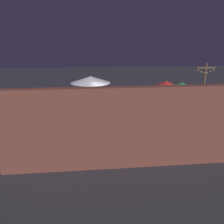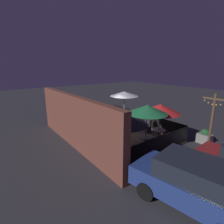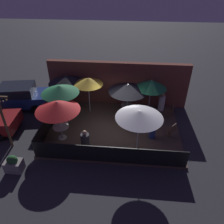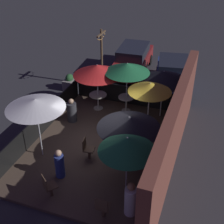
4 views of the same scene
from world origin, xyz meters
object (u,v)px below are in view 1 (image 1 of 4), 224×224
patio_umbrella_0 (182,87)px  patio_umbrella_5 (72,104)px  patio_umbrella_6 (200,100)px  patio_chair_0 (43,137)px  patio_umbrella_2 (107,103)px  patio_umbrella_4 (164,97)px  patio_umbrella_3 (91,80)px  patron_2 (52,144)px  planter_box (176,105)px  dining_table_2 (107,133)px  patron_1 (76,119)px  patron_0 (136,110)px  light_post (203,88)px  dining_table_1 (165,112)px  dining_table_0 (178,120)px  patio_chair_2 (55,121)px  patio_chair_1 (100,122)px  patio_umbrella_1 (167,86)px

patio_umbrella_0 → patio_umbrella_5: bearing=17.4°
patio_umbrella_6 → patio_chair_0: bearing=-3.7°
patio_umbrella_2 → patio_umbrella_4: 2.36m
patio_umbrella_3 → patron_2: (1.57, 4.06, -1.75)m
planter_box → dining_table_2: bearing=44.3°
patron_1 → patron_0: bearing=-110.3°
patio_chair_0 → light_post: bearing=21.0°
dining_table_1 → patron_1: size_ratio=0.71×
patio_umbrella_3 → dining_table_1: 4.40m
patio_umbrella_2 → patio_chair_0: patio_umbrella_2 is taller
patio_umbrella_4 → dining_table_2: 2.82m
patio_umbrella_4 → dining_table_2: size_ratio=3.18×
dining_table_1 → light_post: light_post is taller
patio_umbrella_6 → planter_box: 5.72m
patio_umbrella_0 → patio_chair_0: 6.63m
dining_table_2 → light_post: 6.84m
planter_box → light_post: bearing=120.1°
patio_umbrella_3 → dining_table_0: bearing=153.7°
patio_umbrella_4 → patio_chair_0: (5.00, -0.14, -1.63)m
patron_1 → patio_umbrella_0: bearing=-139.1°
dining_table_2 → patio_chair_2: patio_chair_2 is taller
patio_umbrella_6 → patron_2: size_ratio=1.83×
dining_table_0 → patron_2: 6.13m
patio_umbrella_4 → dining_table_2: patio_umbrella_4 is taller
patio_umbrella_0 → patron_2: size_ratio=1.97×
patio_chair_0 → patio_umbrella_2: bearing=-0.0°
patio_chair_1 → patio_chair_2: size_ratio=1.00×
dining_table_0 → patio_chair_2: 6.11m
patio_umbrella_1 → patio_chair_0: 6.74m
patio_umbrella_6 → dining_table_2: bearing=-6.6°
dining_table_2 → light_post: size_ratio=0.22×
patio_umbrella_4 → patio_chair_0: bearing=-1.6°
patio_umbrella_4 → patron_0: (0.38, -3.40, -1.63)m
dining_table_2 → patio_chair_2: bearing=-38.9°
dining_table_1 → patio_umbrella_1: bearing=0.0°
patron_0 → patron_1: patron_1 is taller
patron_0 → patio_umbrella_2: bearing=-82.8°
patio_umbrella_3 → dining_table_2: size_ratio=3.42×
patio_umbrella_4 → patio_chair_2: patio_umbrella_4 is taller
patio_umbrella_6 → patio_chair_0: size_ratio=2.50×
patio_umbrella_4 → planter_box: 5.95m
patio_umbrella_1 → light_post: light_post is taller
patio_umbrella_4 → light_post: bearing=-135.5°
patron_0 → patio_umbrella_6: bearing=-26.1°
dining_table_2 → patron_1: bearing=-55.4°
patio_umbrella_6 → patio_umbrella_3: bearing=-40.8°
dining_table_1 → light_post: (-2.48, -0.76, 1.11)m
patio_chair_1 → patron_0: size_ratio=0.79×
patio_umbrella_5 → light_post: 8.11m
patio_umbrella_0 → dining_table_0: 1.64m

